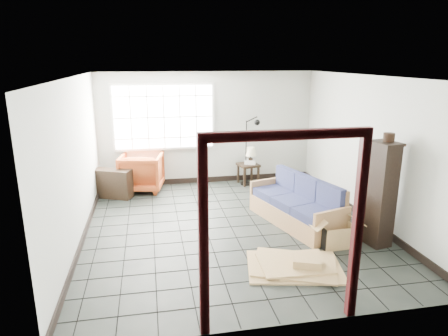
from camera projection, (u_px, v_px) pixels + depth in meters
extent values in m
plane|color=black|center=(231.00, 227.00, 7.06)|extent=(5.50, 5.50, 0.00)
cube|color=#B5BAB3|center=(207.00, 128.00, 9.32)|extent=(5.00, 0.02, 2.60)
cube|color=#B5BAB3|center=(286.00, 217.00, 4.11)|extent=(5.00, 0.02, 2.60)
cube|color=#B5BAB3|center=(76.00, 162.00, 6.26)|extent=(0.02, 5.50, 2.60)
cube|color=#B5BAB3|center=(368.00, 149.00, 7.16)|extent=(0.02, 5.50, 2.60)
cube|color=white|center=(232.00, 76.00, 6.37)|extent=(5.00, 5.50, 0.02)
cube|color=black|center=(208.00, 179.00, 9.63)|extent=(4.95, 0.03, 0.12)
cube|color=black|center=(84.00, 235.00, 6.59)|extent=(0.03, 5.45, 0.12)
cube|color=black|center=(360.00, 214.00, 7.48)|extent=(0.03, 5.45, 0.12)
cube|color=silver|center=(164.00, 117.00, 9.02)|extent=(2.32, 0.06, 1.52)
cube|color=white|center=(164.00, 117.00, 8.98)|extent=(2.20, 0.02, 1.40)
cube|color=#330B0D|center=(204.00, 244.00, 4.07)|extent=(0.10, 0.08, 2.10)
cube|color=#330B0D|center=(357.00, 231.00, 4.37)|extent=(0.10, 0.08, 2.10)
cube|color=#330B0D|center=(288.00, 135.00, 3.93)|extent=(1.80, 0.08, 0.10)
cube|color=#926642|center=(295.00, 215.00, 7.16)|extent=(1.22, 1.96, 0.33)
cube|color=#926642|center=(332.00, 227.00, 6.32)|extent=(0.72, 0.26, 0.58)
cube|color=#926642|center=(266.00, 193.00, 7.93)|extent=(0.72, 0.26, 0.58)
cube|color=#926642|center=(310.00, 194.00, 7.22)|extent=(0.59, 1.77, 0.64)
cube|color=#1C2247|center=(317.00, 214.00, 6.57)|extent=(0.80, 0.75, 0.15)
cube|color=#1C2247|center=(330.00, 199.00, 6.63)|extent=(0.29, 0.60, 0.47)
cube|color=#1C2247|center=(295.00, 203.00, 7.09)|extent=(0.80, 0.75, 0.15)
cube|color=#1C2247|center=(307.00, 189.00, 7.15)|extent=(0.29, 0.60, 0.47)
cube|color=#1C2247|center=(275.00, 193.00, 7.61)|extent=(0.80, 0.75, 0.15)
cube|color=#1C2247|center=(287.00, 180.00, 7.67)|extent=(0.29, 0.60, 0.47)
imported|color=#973816|center=(142.00, 170.00, 8.93)|extent=(1.03, 0.99, 0.92)
cube|color=black|center=(248.00, 165.00, 9.37)|extent=(0.52, 0.52, 0.05)
cube|color=black|center=(244.00, 178.00, 9.21)|extent=(0.05, 0.05, 0.45)
cube|color=black|center=(258.00, 176.00, 9.34)|extent=(0.05, 0.05, 0.45)
cube|color=black|center=(238.00, 174.00, 9.53)|extent=(0.05, 0.05, 0.45)
cube|color=black|center=(252.00, 172.00, 9.66)|extent=(0.05, 0.05, 0.45)
cylinder|color=black|center=(251.00, 161.00, 9.35)|extent=(0.12, 0.12, 0.14)
cylinder|color=black|center=(251.00, 156.00, 9.32)|extent=(0.03, 0.03, 0.10)
cone|color=#F2ECC6|center=(251.00, 151.00, 9.29)|extent=(0.31, 0.31, 0.20)
cube|color=silver|center=(250.00, 162.00, 9.35)|extent=(0.31, 0.28, 0.09)
cylinder|color=black|center=(245.00, 162.00, 9.37)|extent=(0.04, 0.06, 0.05)
cylinder|color=black|center=(246.00, 184.00, 9.46)|extent=(0.27, 0.27, 0.03)
cylinder|color=black|center=(246.00, 153.00, 9.26)|extent=(0.03, 0.03, 1.49)
cylinder|color=black|center=(252.00, 119.00, 9.01)|extent=(0.25, 0.05, 0.13)
sphere|color=black|center=(257.00, 122.00, 8.99)|extent=(0.15, 0.15, 0.13)
cube|color=black|center=(113.00, 184.00, 8.48)|extent=(0.85, 0.60, 0.62)
cube|color=black|center=(113.00, 183.00, 8.48)|extent=(0.78, 0.54, 0.03)
cube|color=black|center=(380.00, 195.00, 6.21)|extent=(0.38, 0.46, 1.65)
cube|color=black|center=(386.00, 143.00, 6.00)|extent=(0.43, 0.51, 0.04)
cylinder|color=black|center=(389.00, 137.00, 6.01)|extent=(0.21, 0.21, 0.13)
cube|color=#A0854D|center=(334.00, 244.00, 6.39)|extent=(0.54, 0.44, 0.02)
cube|color=black|center=(320.00, 236.00, 6.29)|extent=(0.04, 0.41, 0.35)
cube|color=#A0854D|center=(349.00, 233.00, 6.41)|extent=(0.04, 0.41, 0.35)
cube|color=#A0854D|center=(342.00, 240.00, 6.15)|extent=(0.52, 0.05, 0.35)
cube|color=#A0854D|center=(329.00, 229.00, 6.54)|extent=(0.52, 0.05, 0.35)
cube|color=#A0854D|center=(317.00, 222.00, 6.21)|extent=(0.22, 0.42, 0.14)
cube|color=#A0854D|center=(355.00, 218.00, 6.36)|extent=(0.22, 0.42, 0.14)
cube|color=#A0854D|center=(294.00, 267.00, 5.68)|extent=(1.48, 1.18, 0.03)
cube|color=#A0854D|center=(294.00, 265.00, 5.67)|extent=(1.39, 1.23, 0.03)
cube|color=#A0854D|center=(294.00, 263.00, 5.66)|extent=(1.02, 0.76, 0.03)
cube|color=#A0854D|center=(307.00, 261.00, 5.58)|extent=(0.47, 0.42, 0.11)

